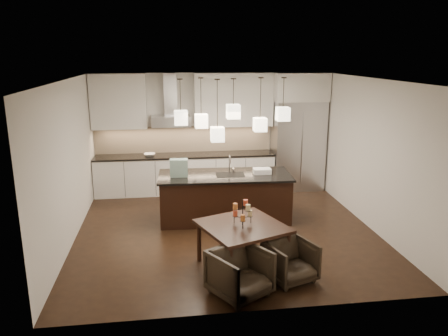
{
  "coord_description": "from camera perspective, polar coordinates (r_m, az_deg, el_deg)",
  "views": [
    {
      "loc": [
        -1.08,
        -7.65,
        3.24
      ],
      "look_at": [
        0.0,
        0.2,
        1.15
      ],
      "focal_mm": 35.0,
      "sensor_mm": 36.0,
      "label": 1
    }
  ],
  "objects": [
    {
      "name": "wall_left",
      "position": [
        8.05,
        -19.66,
        0.68
      ],
      "size": [
        0.02,
        5.5,
        2.8
      ],
      "primitive_type": "cube",
      "color": "silver",
      "rests_on": "ground"
    },
    {
      "name": "island_body",
      "position": [
        8.73,
        0.1,
        -3.91
      ],
      "size": [
        2.57,
        1.13,
        0.89
      ],
      "primitive_type": "cube",
      "rotation": [
        0.0,
        0.0,
        -0.05
      ],
      "color": "black",
      "rests_on": "floor"
    },
    {
      "name": "pendant_a",
      "position": [
        8.1,
        -5.65,
        6.55
      ],
      "size": [
        0.24,
        0.24,
        0.26
      ],
      "primitive_type": "cube",
      "color": "beige",
      "rests_on": "ceiling"
    },
    {
      "name": "wall_front",
      "position": [
        5.34,
        4.36,
        -5.44
      ],
      "size": [
        5.5,
        0.02,
        2.8
      ],
      "primitive_type": "cube",
      "color": "silver",
      "rests_on": "ground"
    },
    {
      "name": "tote_bag",
      "position": [
        8.45,
        -5.91,
        0.01
      ],
      "size": [
        0.35,
        0.2,
        0.34
      ],
      "primitive_type": "cube",
      "rotation": [
        0.0,
        0.0,
        -0.05
      ],
      "color": "#215C45",
      "rests_on": "island_top"
    },
    {
      "name": "pendant_e",
      "position": [
        8.58,
        7.69,
        7.01
      ],
      "size": [
        0.24,
        0.24,
        0.26
      ],
      "primitive_type": "cube",
      "color": "beige",
      "rests_on": "ceiling"
    },
    {
      "name": "floor",
      "position": [
        8.38,
        0.19,
        -8.04
      ],
      "size": [
        5.5,
        5.5,
        0.02
      ],
      "primitive_type": "cube",
      "color": "black",
      "rests_on": "ground"
    },
    {
      "name": "candle_f",
      "position": [
        6.53,
        3.17,
        -5.18
      ],
      "size": [
        0.09,
        0.09,
        0.09
      ],
      "primitive_type": "cylinder",
      "rotation": [
        0.0,
        0.0,
        0.37
      ],
      "color": "#DDC287",
      "rests_on": "candelabra"
    },
    {
      "name": "hood_canopy",
      "position": [
        10.25,
        -6.92,
        6.14
      ],
      "size": [
        0.9,
        0.52,
        0.24
      ],
      "primitive_type": "cube",
      "color": "#B7B7BA",
      "rests_on": "wall_back"
    },
    {
      "name": "dining_table",
      "position": [
        6.87,
        2.41,
        -10.12
      ],
      "size": [
        1.51,
        1.51,
        0.7
      ],
      "primitive_type": null,
      "rotation": [
        0.0,
        0.0,
        0.37
      ],
      "color": "black",
      "rests_on": "floor"
    },
    {
      "name": "candle_d",
      "position": [
        6.74,
        2.85,
        -4.54
      ],
      "size": [
        0.09,
        0.09,
        0.09
      ],
      "primitive_type": "cylinder",
      "rotation": [
        0.0,
        0.0,
        0.37
      ],
      "color": "#D94C2E",
      "rests_on": "candelabra"
    },
    {
      "name": "candle_c",
      "position": [
        6.55,
        2.48,
        -6.51
      ],
      "size": [
        0.09,
        0.09,
        0.09
      ],
      "primitive_type": "cylinder",
      "rotation": [
        0.0,
        0.0,
        0.37
      ],
      "color": "#AD5E29",
      "rests_on": "candelabra"
    },
    {
      "name": "upper_cab_left",
      "position": [
        10.33,
        -13.63,
        8.45
      ],
      "size": [
        1.25,
        0.35,
        1.25
      ],
      "primitive_type": "cube",
      "color": "silver",
      "rests_on": "wall_back"
    },
    {
      "name": "fruit_bowl",
      "position": [
        10.29,
        -9.7,
        1.72
      ],
      "size": [
        0.27,
        0.27,
        0.06
      ],
      "primitive_type": "imported",
      "rotation": [
        0.0,
        0.0,
        -0.04
      ],
      "color": "silver",
      "rests_on": "countertop"
    },
    {
      "name": "candelabra",
      "position": [
        6.66,
        2.46,
        -5.79
      ],
      "size": [
        0.43,
        0.43,
        0.41
      ],
      "primitive_type": null,
      "rotation": [
        0.0,
        0.0,
        0.37
      ],
      "color": "black",
      "rests_on": "dining_table"
    },
    {
      "name": "lower_cabinets",
      "position": [
        10.47,
        -5.06,
        -0.79
      ],
      "size": [
        4.21,
        0.62,
        0.88
      ],
      "primitive_type": "cube",
      "color": "silver",
      "rests_on": "floor"
    },
    {
      "name": "wall_back",
      "position": [
        10.63,
        -1.89,
        4.8
      ],
      "size": [
        5.5,
        0.02,
        2.8
      ],
      "primitive_type": "cube",
      "color": "silver",
      "rests_on": "ground"
    },
    {
      "name": "armchair_right",
      "position": [
        6.58,
        8.65,
        -11.94
      ],
      "size": [
        0.83,
        0.84,
        0.6
      ],
      "primitive_type": "imported",
      "rotation": [
        0.0,
        0.0,
        0.36
      ],
      "color": "black",
      "rests_on": "floor"
    },
    {
      "name": "candle_b",
      "position": [
        6.73,
        1.48,
        -5.91
      ],
      "size": [
        0.09,
        0.09,
        0.09
      ],
      "primitive_type": "cylinder",
      "rotation": [
        0.0,
        0.0,
        0.37
      ],
      "color": "#D94C2E",
      "rests_on": "candelabra"
    },
    {
      "name": "upper_cab_right",
      "position": [
        10.4,
        1.25,
        8.9
      ],
      "size": [
        1.85,
        0.35,
        1.25
      ],
      "primitive_type": "cube",
      "color": "silver",
      "rests_on": "wall_back"
    },
    {
      "name": "pendant_d",
      "position": [
        8.57,
        4.72,
        5.68
      ],
      "size": [
        0.24,
        0.24,
        0.26
      ],
      "primitive_type": "cube",
      "color": "beige",
      "rests_on": "ceiling"
    },
    {
      "name": "backsplash",
      "position": [
        10.58,
        -5.24,
        3.79
      ],
      "size": [
        4.21,
        0.02,
        0.63
      ],
      "primitive_type": "cube",
      "color": "beige",
      "rests_on": "countertop"
    },
    {
      "name": "pendant_b",
      "position": [
        8.45,
        -2.99,
        6.14
      ],
      "size": [
        0.24,
        0.24,
        0.26
      ],
      "primitive_type": "cube",
      "color": "beige",
      "rests_on": "ceiling"
    },
    {
      "name": "pendant_f",
      "position": [
        8.01,
        -0.87,
        4.42
      ],
      "size": [
        0.24,
        0.24,
        0.26
      ],
      "primitive_type": "cube",
      "color": "beige",
      "rests_on": "ceiling"
    },
    {
      "name": "armchair_left",
      "position": [
        6.13,
        2.1,
        -13.55
      ],
      "size": [
        0.99,
        1.0,
        0.66
      ],
      "primitive_type": "imported",
      "rotation": [
        0.0,
        0.0,
        0.56
      ],
      "color": "black",
      "rests_on": "floor"
    },
    {
      "name": "candle_e",
      "position": [
        6.58,
        1.48,
        -5.03
      ],
      "size": [
        0.09,
        0.09,
        0.09
      ],
      "primitive_type": "cylinder",
      "rotation": [
        0.0,
        0.0,
        0.37
      ],
      "color": "#AD5E29",
      "rests_on": "candelabra"
    },
    {
      "name": "ceiling",
      "position": [
        7.74,
        0.21,
        11.59
      ],
      "size": [
        5.5,
        5.5,
        0.02
      ],
      "primitive_type": "cube",
      "color": "white",
      "rests_on": "wall_back"
    },
    {
      "name": "food_container",
      "position": [
        8.68,
        4.99,
        -0.39
      ],
      "size": [
        0.35,
        0.26,
        0.1
      ],
      "primitive_type": "cube",
      "rotation": [
        0.0,
        0.0,
        -0.05
      ],
      "color": "silver",
      "rests_on": "island_top"
    },
    {
      "name": "hood_chimney",
      "position": [
        10.28,
        -7.04,
        9.53
      ],
      "size": [
        0.3,
        0.28,
        0.96
      ],
      "primitive_type": "cube",
      "color": "#B7B7BA",
      "rests_on": "hood_canopy"
    },
    {
      "name": "countertop",
      "position": [
        10.36,
        -5.12,
        1.66
      ],
      "size": [
        4.21,
        0.66,
        0.04
      ],
      "primitive_type": "cube",
      "color": "black",
      "rests_on": "lower_cabinets"
    },
    {
      "name": "faucet",
      "position": [
        8.64,
        0.71,
        0.56
      ],
      "size": [
        0.11,
        0.25,
        0.38
      ],
      "primitive_type": null,
      "rotation": [
        0.0,
        0.0,
        -0.05
      ],
      "color": "silver",
      "rests_on": "island_top"
    },
    {
      "name": "refrigerator",
      "position": [
        10.74,
        9.56,
        2.94
      ],
      "size": [
        1.2,
        0.72,
        2.15
      ],
      "primitive_type": "cube",
      "color": "#B7B7BA",
      "rests_on": "floor"
    },
    {
      "name": "candle_a",
      "position": [
        6.74,
        3.41,
        -5.91
      ],
      "size": [
        0.09,
        0.09,
        0.09
      ],
      "primitive_type": "cylinder",
      "rotation": [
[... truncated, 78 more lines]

